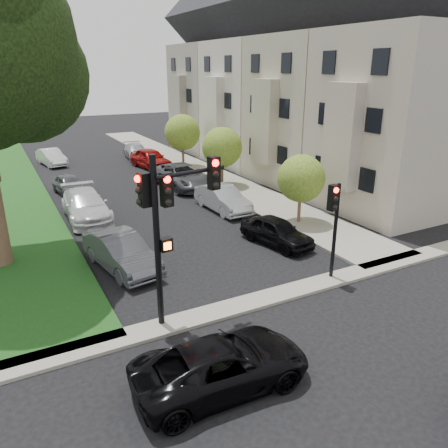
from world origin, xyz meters
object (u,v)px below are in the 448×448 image
traffic_signal_main (169,210)px  car_parked_5 (121,252)px  small_tree_b (222,147)px  car_parked_6 (86,205)px  traffic_signal_secondary (334,214)px  small_tree_c (182,132)px  car_parked_3 (151,158)px  car_parked_1 (223,199)px  small_tree_a (301,179)px  car_parked_2 (183,176)px  car_parked_9 (51,157)px  car_parked_7 (69,185)px  car_parked_4 (136,152)px  car_parked_0 (277,231)px  car_cross_near (222,365)px

traffic_signal_main → car_parked_5: (-0.39, 4.78, -3.14)m
small_tree_b → car_parked_6: 10.49m
small_tree_b → traffic_signal_secondary: (-2.99, -14.74, -0.03)m
small_tree_c → traffic_signal_main: size_ratio=0.78×
traffic_signal_secondary → car_parked_3: 22.88m
small_tree_b → car_parked_1: small_tree_b is taller
small_tree_a → car_parked_3: (-2.47, 16.90, -1.69)m
car_parked_3 → car_parked_2: bearing=-100.1°
car_parked_2 → car_parked_9: (-7.06, 12.08, -0.11)m
small_tree_b → car_parked_7: size_ratio=1.08×
small_tree_b → car_parked_2: small_tree_b is taller
small_tree_a → car_parked_5: size_ratio=0.82×
small_tree_a → car_parked_4: small_tree_a is taller
car_parked_0 → car_parked_4: (0.39, 23.18, 0.00)m
car_cross_near → car_parked_2: 20.48m
traffic_signal_main → car_parked_6: (-0.38, 11.99, -3.11)m
small_tree_c → car_parked_2: bearing=-113.3°
car_cross_near → car_parked_2: size_ratio=0.82×
small_tree_b → car_parked_0: (-2.74, -10.74, -2.10)m
car_parked_2 → car_parked_9: 13.99m
car_parked_0 → car_parked_5: 7.25m
small_tree_a → small_tree_b: bearing=90.0°
car_parked_5 → car_cross_near: bearing=-97.9°
car_cross_near → small_tree_b: bearing=-25.9°
car_parked_1 → car_parked_9: size_ratio=1.06×
traffic_signal_main → car_parked_7: bearing=91.0°
car_parked_1 → car_parked_4: 17.36m
traffic_signal_main → car_cross_near: traffic_signal_main is taller
car_parked_3 → car_parked_7: bearing=-154.3°
traffic_signal_secondary → car_parked_6: 14.04m
car_cross_near → small_tree_c: bearing=-19.0°
small_tree_a → car_cross_near: (-9.59, -9.33, -1.83)m
car_parked_3 → car_parked_4: (0.13, 4.38, -0.14)m
small_tree_b → car_parked_1: (-2.56, -4.92, -2.03)m
car_parked_5 → car_parked_9: car_parked_5 is taller
car_parked_5 → car_parked_6: size_ratio=0.85×
car_parked_6 → car_parked_7: size_ratio=1.40×
car_parked_4 → small_tree_b: bearing=-72.8°
small_tree_a → traffic_signal_main: bearing=-148.5°
car_cross_near → car_parked_3: 27.19m
small_tree_c → car_parked_4: 6.34m
small_tree_c → small_tree_b: bearing=-90.0°
car_parked_6 → car_parked_7: car_parked_6 is taller
car_parked_0 → car_parked_7: bearing=106.3°
car_cross_near → car_parked_7: (-0.29, 21.03, -0.01)m
small_tree_c → car_parked_7: size_ratio=1.14×
traffic_signal_secondary → car_parked_5: (-6.96, 4.82, -1.98)m
small_tree_a → car_parked_3: small_tree_a is taller
car_parked_1 → car_parked_7: size_ratio=1.16×
car_parked_7 → car_parked_4: bearing=44.9°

